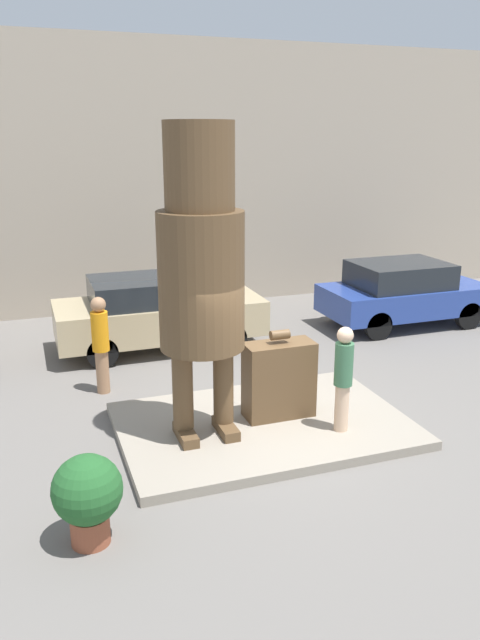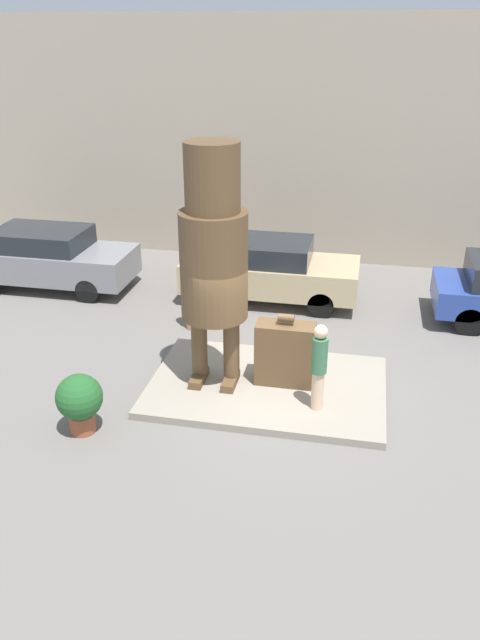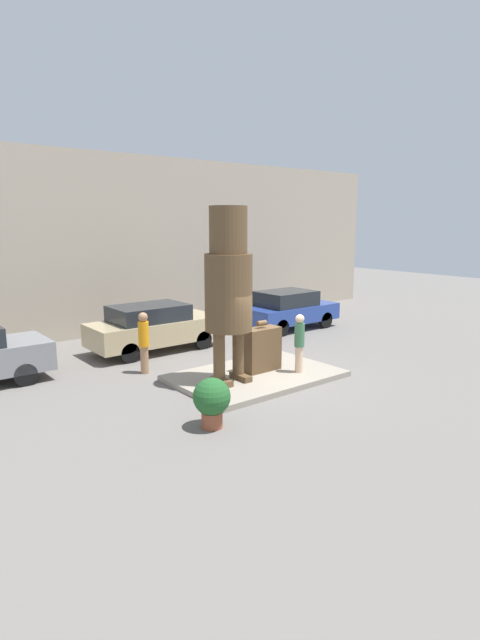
{
  "view_description": "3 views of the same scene",
  "coord_description": "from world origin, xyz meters",
  "views": [
    {
      "loc": [
        -3.38,
        -8.45,
        4.56
      ],
      "look_at": [
        -0.41,
        -0.04,
        1.89
      ],
      "focal_mm": 35.0,
      "sensor_mm": 36.0,
      "label": 1
    },
    {
      "loc": [
        1.61,
        -10.41,
        6.4
      ],
      "look_at": [
        -0.5,
        -0.19,
        1.55
      ],
      "focal_mm": 35.0,
      "sensor_mm": 36.0,
      "label": 2
    },
    {
      "loc": [
        -8.76,
        -10.27,
        4.35
      ],
      "look_at": [
        -0.42,
        0.18,
        1.71
      ],
      "focal_mm": 28.0,
      "sensor_mm": 36.0,
      "label": 3
    }
  ],
  "objects": [
    {
      "name": "worker_hivis",
      "position": [
        -2.21,
        2.39,
        0.99
      ],
      "size": [
        0.31,
        0.31,
        1.81
      ],
      "color": "#A87A56",
      "rests_on": "ground_plane"
    },
    {
      "name": "tourist",
      "position": [
        1.03,
        -0.68,
        1.06
      ],
      "size": [
        0.28,
        0.28,
        1.67
      ],
      "color": "beige",
      "rests_on": "pedestal"
    },
    {
      "name": "giant_suitcase",
      "position": [
        0.31,
        0.12,
        0.78
      ],
      "size": [
        1.12,
        0.51,
        1.46
      ],
      "color": "brown",
      "rests_on": "pedestal"
    },
    {
      "name": "building_backdrop",
      "position": [
        0.0,
        8.14,
        3.45
      ],
      "size": [
        28.0,
        0.6,
        6.91
      ],
      "color": "tan",
      "rests_on": "ground_plane"
    },
    {
      "name": "parked_car_tan",
      "position": [
        -0.72,
        4.51,
        0.84
      ],
      "size": [
        4.47,
        1.85,
        1.6
      ],
      "color": "tan",
      "rests_on": "ground_plane"
    },
    {
      "name": "ground_plane",
      "position": [
        0.0,
        0.0,
        0.0
      ],
      "size": [
        60.0,
        60.0,
        0.0
      ],
      "primitive_type": "plane",
      "color": "slate"
    },
    {
      "name": "pedestal",
      "position": [
        0.0,
        0.0,
        0.07
      ],
      "size": [
        4.55,
        3.08,
        0.15
      ],
      "color": "gray",
      "rests_on": "ground_plane"
    },
    {
      "name": "planter_pot",
      "position": [
        -2.94,
        -2.02,
        0.63
      ],
      "size": [
        0.81,
        0.81,
        1.1
      ],
      "color": "brown",
      "rests_on": "ground_plane"
    },
    {
      "name": "statue_figure",
      "position": [
        -1.01,
        -0.08,
        2.83
      ],
      "size": [
        1.24,
        1.24,
        4.59
      ],
      "color": "brown",
      "rests_on": "pedestal"
    },
    {
      "name": "parked_car_blue",
      "position": [
        5.36,
        4.23,
        0.83
      ],
      "size": [
        4.05,
        1.88,
        1.58
      ],
      "color": "#284293",
      "rests_on": "ground_plane"
    }
  ]
}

